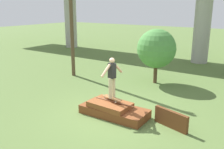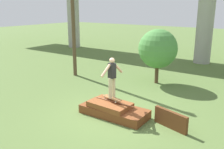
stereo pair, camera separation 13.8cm
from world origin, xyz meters
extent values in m
plane|color=#567038|center=(0.00, 0.00, 0.00)|extent=(80.00, 80.00, 0.00)
cube|color=brown|center=(0.00, 0.00, 0.15)|extent=(2.46, 1.12, 0.31)
cube|color=brown|center=(-0.14, -0.05, 0.40)|extent=(1.49, 0.95, 0.21)
cylinder|color=brown|center=(0.00, 0.00, 0.51)|extent=(1.60, 0.04, 0.04)
cube|color=#5B3319|center=(2.03, 0.27, 0.29)|extent=(1.23, 0.46, 0.58)
cube|color=brown|center=(-0.15, 0.08, 0.62)|extent=(0.86, 0.40, 0.01)
cylinder|color=silver|center=(0.16, 0.11, 0.56)|extent=(0.06, 0.04, 0.05)
cylinder|color=silver|center=(0.12, -0.08, 0.56)|extent=(0.06, 0.04, 0.05)
cylinder|color=silver|center=(-0.41, 0.23, 0.56)|extent=(0.06, 0.04, 0.05)
cylinder|color=silver|center=(-0.45, 0.04, 0.56)|extent=(0.06, 0.04, 0.05)
cylinder|color=#C6B78E|center=(-0.13, 0.16, 0.99)|extent=(0.12, 0.12, 0.74)
cylinder|color=#C6B78E|center=(-0.17, -0.01, 0.99)|extent=(0.12, 0.12, 0.74)
cube|color=black|center=(-0.15, 0.08, 1.63)|extent=(0.26, 0.25, 0.53)
sphere|color=tan|center=(-0.15, 0.08, 1.99)|extent=(0.19, 0.19, 0.19)
cylinder|color=tan|center=(-0.09, 0.36, 1.68)|extent=(0.18, 0.44, 0.42)
cylinder|color=tan|center=(-0.21, -0.21, 1.68)|extent=(0.18, 0.44, 0.42)
cylinder|color=#A8A59E|center=(-12.10, 10.65, 3.43)|extent=(1.10, 1.10, 6.86)
cylinder|color=#A8A59E|center=(0.00, 10.65, 3.43)|extent=(1.10, 1.10, 6.86)
cylinder|color=brown|center=(-4.92, 3.18, 3.70)|extent=(0.20, 0.20, 7.40)
cylinder|color=#4C3823|center=(-0.49, 4.49, 0.47)|extent=(0.19, 0.19, 0.95)
sphere|color=#4C8E42|center=(-0.49, 4.49, 1.77)|extent=(1.94, 1.94, 1.94)
camera|label=1|loc=(4.62, -6.88, 3.81)|focal=40.00mm
camera|label=2|loc=(4.73, -6.81, 3.81)|focal=40.00mm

